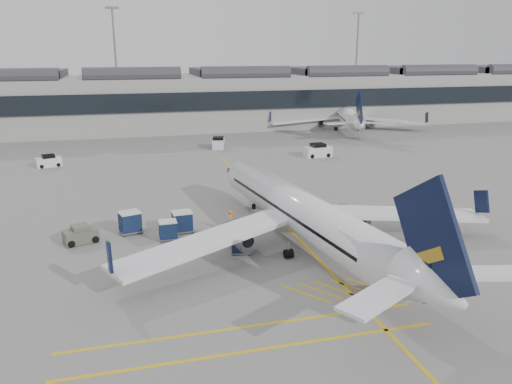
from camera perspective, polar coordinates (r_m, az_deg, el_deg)
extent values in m
plane|color=gray|center=(39.60, -7.50, -8.20)|extent=(220.00, 220.00, 0.00)
cube|color=#9E9E99|center=(108.54, -12.76, 9.90)|extent=(200.00, 20.00, 11.00)
cube|color=black|center=(98.30, -12.52, 9.92)|extent=(200.00, 0.50, 3.60)
cube|color=#38383D|center=(108.12, -12.97, 13.17)|extent=(200.00, 18.00, 1.40)
cylinder|color=slate|center=(122.00, -15.68, 13.63)|extent=(0.44, 0.44, 25.00)
cube|color=slate|center=(122.29, -16.15, 19.57)|extent=(3.00, 0.60, 0.50)
cylinder|color=slate|center=(135.63, 11.37, 14.07)|extent=(0.44, 0.44, 25.00)
cube|color=slate|center=(135.89, 11.67, 19.42)|extent=(3.00, 0.60, 0.50)
cube|color=gold|center=(50.72, 2.24, -2.60)|extent=(0.25, 60.00, 0.01)
cylinder|color=white|center=(42.40, 5.21, -2.27)|extent=(7.16, 27.86, 3.46)
cone|color=white|center=(56.19, -2.23, 2.32)|extent=(3.93, 4.12, 3.46)
cone|color=white|center=(30.09, 19.79, -10.29)|extent=(4.03, 4.85, 3.46)
cube|color=white|center=(38.32, -5.56, -5.62)|extent=(15.55, 9.79, 0.32)
cube|color=white|center=(46.19, 15.67, -2.37)|extent=(16.01, 6.05, 0.32)
cylinder|color=slate|center=(41.20, -1.76, -4.94)|extent=(2.36, 3.55, 1.94)
cylinder|color=slate|center=(45.87, 10.83, -3.03)|extent=(2.36, 3.55, 1.94)
cube|color=black|center=(29.46, 19.54, -5.36)|extent=(1.22, 6.99, 7.72)
cylinder|color=black|center=(52.34, -0.25, -1.66)|extent=(0.34, 0.62, 0.59)
cylinder|color=black|center=(40.38, 3.74, -7.03)|extent=(0.74, 0.82, 0.74)
cylinder|color=black|center=(42.49, 9.35, -6.02)|extent=(0.74, 0.82, 0.74)
cylinder|color=white|center=(108.35, 10.20, 8.62)|extent=(10.76, 27.02, 3.40)
cone|color=white|center=(123.46, 9.11, 9.53)|extent=(4.27, 4.42, 3.40)
cone|color=white|center=(92.93, 11.69, 7.60)|extent=(4.47, 5.11, 3.40)
cube|color=white|center=(106.11, 5.66, 8.20)|extent=(15.48, 3.78, 0.32)
cube|color=white|center=(108.81, 14.81, 7.94)|extent=(14.57, 11.30, 0.32)
cylinder|color=slate|center=(108.29, 7.36, 7.96)|extent=(2.72, 3.65, 1.90)
cylinder|color=slate|center=(109.92, 12.86, 7.81)|extent=(2.72, 3.65, 1.90)
cube|color=black|center=(93.14, 11.72, 9.19)|extent=(2.16, 6.69, 7.57)
cylinder|color=black|center=(118.88, 9.38, 8.04)|extent=(0.40, 0.63, 0.58)
cylinder|color=black|center=(106.14, 9.11, 7.17)|extent=(0.81, 0.87, 0.72)
cylinder|color=black|center=(106.86, 11.53, 7.10)|extent=(0.81, 0.87, 0.72)
cube|color=silver|center=(51.59, 3.91, -1.94)|extent=(3.65, 2.13, 0.63)
cube|color=black|center=(51.45, 4.92, -1.17)|extent=(3.20, 1.69, 1.33)
cube|color=silver|center=(51.32, 2.82, -1.28)|extent=(1.07, 1.33, 0.81)
cylinder|color=black|center=(50.93, 2.55, -2.29)|extent=(0.42, 0.25, 0.40)
cylinder|color=black|center=(52.13, 2.47, -1.86)|extent=(0.42, 0.25, 0.40)
cylinder|color=black|center=(51.15, 5.37, -2.27)|extent=(0.42, 0.25, 0.40)
cylinder|color=black|center=(52.34, 5.23, -1.84)|extent=(0.42, 0.25, 0.40)
cube|color=gray|center=(46.36, -8.39, -4.32)|extent=(1.96, 1.66, 0.13)
cube|color=#112144|center=(46.06, -8.43, -3.29)|extent=(1.80, 1.59, 1.60)
cube|color=silver|center=(45.80, -8.48, -2.30)|extent=(1.85, 1.65, 0.11)
cylinder|color=black|center=(45.71, -9.20, -4.75)|extent=(0.25, 0.13, 0.24)
cylinder|color=black|center=(46.83, -9.45, -4.25)|extent=(0.25, 0.13, 0.24)
cylinder|color=black|center=(45.95, -7.30, -4.56)|extent=(0.25, 0.13, 0.24)
cylinder|color=black|center=(47.07, -7.60, -4.07)|extent=(0.25, 0.13, 0.24)
cube|color=gray|center=(41.31, -1.76, -6.76)|extent=(1.83, 1.60, 0.11)
cube|color=#112144|center=(41.03, -1.77, -5.78)|extent=(1.68, 1.53, 1.37)
cube|color=silver|center=(40.77, -1.78, -4.84)|extent=(1.73, 1.58, 0.09)
cylinder|color=black|center=(40.84, -2.67, -7.15)|extent=(0.22, 0.13, 0.21)
cylinder|color=black|center=(41.80, -2.71, -6.59)|extent=(0.22, 0.13, 0.21)
cylinder|color=black|center=(40.89, -0.79, -7.10)|extent=(0.22, 0.13, 0.21)
cylinder|color=black|center=(41.85, -0.88, -6.54)|extent=(0.22, 0.13, 0.21)
cube|color=gray|center=(44.80, -9.99, -5.15)|extent=(1.66, 1.37, 0.12)
cube|color=#112144|center=(44.54, -10.04, -4.22)|extent=(1.51, 1.32, 1.40)
cube|color=silver|center=(44.29, -10.09, -3.33)|extent=(1.56, 1.37, 0.10)
cylinder|color=black|center=(44.28, -10.79, -5.54)|extent=(0.21, 0.10, 0.21)
cylinder|color=black|center=(45.27, -10.91, -5.06)|extent=(0.21, 0.10, 0.21)
cylinder|color=black|center=(44.40, -9.05, -5.40)|extent=(0.21, 0.10, 0.21)
cylinder|color=black|center=(45.38, -9.21, -4.93)|extent=(0.21, 0.10, 0.21)
cube|color=gray|center=(47.06, -14.13, -4.32)|extent=(2.28, 2.05, 0.14)
cube|color=#112144|center=(46.77, -14.20, -3.28)|extent=(2.10, 1.95, 1.64)
cube|color=silver|center=(46.50, -14.27, -2.28)|extent=(2.17, 2.02, 0.11)
cylinder|color=black|center=(46.33, -14.83, -4.80)|extent=(0.27, 0.18, 0.25)
cylinder|color=black|center=(47.46, -15.26, -4.33)|extent=(0.27, 0.18, 0.25)
cylinder|color=black|center=(46.74, -12.97, -4.49)|extent=(0.27, 0.18, 0.25)
cylinder|color=black|center=(47.86, -13.44, -4.03)|extent=(0.27, 0.18, 0.25)
imported|color=orange|center=(45.87, -2.86, -3.32)|extent=(0.86, 0.82, 1.99)
imported|color=#EA5E0C|center=(43.80, -2.29, -4.28)|extent=(1.04, 0.85, 1.96)
cube|color=#595B4D|center=(45.90, -19.39, -4.74)|extent=(3.18, 2.46, 1.12)
cube|color=#595B4D|center=(45.68, -19.47, -3.95)|extent=(1.69, 1.69, 0.56)
cylinder|color=black|center=(45.14, -20.37, -5.59)|extent=(0.68, 0.46, 0.63)
cylinder|color=black|center=(46.48, -20.78, -5.01)|extent=(0.68, 0.46, 0.63)
cylinder|color=black|center=(45.55, -17.90, -5.16)|extent=(0.68, 0.46, 0.63)
cylinder|color=black|center=(46.88, -18.38, -4.60)|extent=(0.68, 0.46, 0.63)
cone|color=#F24C0A|center=(63.17, -0.28, 1.38)|extent=(0.36, 0.36, 0.51)
cone|color=#F24C0A|center=(50.10, 7.80, -2.68)|extent=(0.36, 0.36, 0.50)
cube|color=silver|center=(77.46, -22.60, 3.17)|extent=(3.71, 2.59, 1.31)
cube|color=black|center=(77.31, -22.66, 3.75)|extent=(2.07, 2.01, 0.56)
cylinder|color=black|center=(76.65, -23.30, 2.68)|extent=(0.60, 0.36, 0.56)
cylinder|color=black|center=(78.11, -23.47, 2.89)|extent=(0.60, 0.36, 0.56)
cylinder|color=black|center=(76.99, -21.65, 2.91)|extent=(0.60, 0.36, 0.56)
cylinder|color=black|center=(78.43, -21.86, 3.11)|extent=(0.60, 0.36, 0.56)
cube|color=silver|center=(85.63, -4.31, 5.51)|extent=(2.75, 4.12, 1.47)
cube|color=black|center=(85.48, -4.33, 6.10)|extent=(2.19, 2.27, 0.63)
cylinder|color=black|center=(84.42, -3.79, 5.09)|extent=(0.38, 0.67, 0.63)
cylinder|color=black|center=(84.53, -4.93, 5.08)|extent=(0.38, 0.67, 0.63)
cylinder|color=black|center=(86.90, -3.70, 5.40)|extent=(0.38, 0.67, 0.63)
cylinder|color=black|center=(87.00, -4.81, 5.39)|extent=(0.38, 0.67, 0.63)
cube|color=silver|center=(78.86, 7.08, 4.59)|extent=(4.22, 2.28, 1.60)
cube|color=black|center=(78.68, 7.10, 5.28)|extent=(2.16, 2.05, 0.69)
cylinder|color=black|center=(77.57, 6.43, 4.08)|extent=(0.70, 0.29, 0.69)
cylinder|color=black|center=(79.20, 5.89, 4.34)|extent=(0.70, 0.29, 0.69)
cylinder|color=black|center=(78.73, 8.26, 4.19)|extent=(0.70, 0.29, 0.69)
cylinder|color=black|center=(80.34, 7.68, 4.44)|extent=(0.70, 0.29, 0.69)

